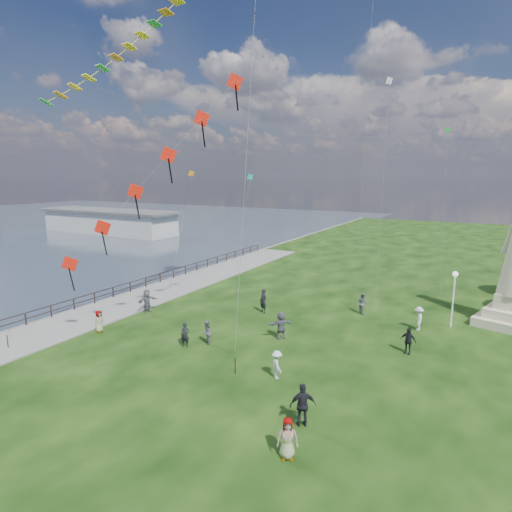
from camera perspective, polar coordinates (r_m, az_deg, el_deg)
The scene contains 17 objects.
waterfront at distance 37.94m, azimuth -18.48°, elevation -6.05°, with size 200.00×200.00×1.51m.
pier_pavilion at distance 86.27m, azimuth -19.01°, elevation 4.42°, with size 30.00×8.00×4.40m.
lamppost at distance 32.62m, azimuth 24.91°, elevation -3.81°, with size 0.37×0.37×4.04m.
person_0 at distance 27.37m, azimuth -9.43°, elevation -10.32°, with size 0.57×0.37×1.56m, color black.
person_1 at distance 27.55m, azimuth -6.62°, elevation -10.14°, with size 0.74×0.46×1.53m, color #595960.
person_2 at distance 23.19m, azimuth 2.81°, elevation -14.27°, with size 0.98×0.50×1.51m, color silver.
person_3 at distance 19.29m, azimuth 6.26°, elevation -19.15°, with size 1.13×0.58×1.93m, color black.
person_4 at distance 17.53m, azimuth 4.22°, elevation -23.06°, with size 0.80×0.49×1.65m, color #595960.
person_5 at distance 34.42m, azimuth -14.33°, elevation -5.83°, with size 1.71×0.74×1.84m, color #595960.
person_6 at distance 33.27m, azimuth 0.98°, elevation -6.02°, with size 0.69×0.45×1.90m, color black.
person_7 at distance 34.14m, azimuth 14.02°, elevation -6.13°, with size 0.80×0.49×1.65m, color #595960.
person_8 at distance 31.75m, azimuth 20.87°, elevation -7.80°, with size 1.08×0.55×1.66m, color silver.
person_9 at distance 27.59m, azimuth 19.60°, elevation -10.60°, with size 0.94×0.48×1.61m, color black.
person_10 at distance 31.25m, azimuth -20.19°, elevation -8.18°, with size 0.75×0.46×1.53m, color #595960.
person_11 at distance 28.25m, azimuth 3.34°, elevation -9.19°, with size 1.72×0.74×1.85m, color #595960.
red_kite_train at distance 27.15m, azimuth -14.12°, elevation 9.88°, with size 11.50×9.35×16.61m.
small_kites at distance 39.31m, azimuth 16.31°, elevation 15.13°, with size 29.40×15.66×27.90m.
Camera 1 is at (11.94, -15.24, 10.59)m, focal length 30.00 mm.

